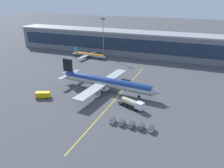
{
  "coord_description": "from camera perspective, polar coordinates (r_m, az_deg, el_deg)",
  "views": [
    {
      "loc": [
        28.76,
        -76.6,
        38.88
      ],
      "look_at": [
        -3.34,
        2.77,
        4.5
      ],
      "focal_mm": 35.7,
      "sensor_mm": 36.0,
      "label": 1
    }
  ],
  "objects": [
    {
      "name": "ground_plane",
      "position": [
        90.59,
        1.31,
        -3.54
      ],
      "size": [
        700.0,
        700.0,
        0.0
      ],
      "primitive_type": "plane",
      "color": "#47494F"
    },
    {
      "name": "commuter_jet_far",
      "position": [
        149.22,
        -5.98,
        7.49
      ],
      "size": [
        26.34,
        21.08,
        6.21
      ],
      "color": "#B2B7BC",
      "rests_on": "ground_plane"
    },
    {
      "name": "terminal_building",
      "position": [
        152.4,
        12.97,
        9.61
      ],
      "size": [
        219.94,
        18.23,
        15.82
      ],
      "color": "slate",
      "rests_on": "ground_plane"
    },
    {
      "name": "lavatory_truck",
      "position": [
        94.16,
        -17.21,
        -2.61
      ],
      "size": [
        6.24,
        4.41,
        2.5
      ],
      "color": "yellow",
      "rests_on": "ground_plane"
    },
    {
      "name": "baggage_cart_1",
      "position": [
        72.56,
        2.56,
        -9.82
      ],
      "size": [
        1.66,
        2.68,
        1.48
      ],
      "color": "gray",
      "rests_on": "ground_plane"
    },
    {
      "name": "baggage_cart_3",
      "position": [
        70.96,
        7.49,
        -10.81
      ],
      "size": [
        1.66,
        2.68,
        1.48
      ],
      "color": "#595B60",
      "rests_on": "ground_plane"
    },
    {
      "name": "baggage_cart_2",
      "position": [
        71.69,
        4.99,
        -10.32
      ],
      "size": [
        1.66,
        2.68,
        1.48
      ],
      "color": "gray",
      "rests_on": "ground_plane"
    },
    {
      "name": "main_airliner",
      "position": [
        95.48,
        -1.56,
        0.46
      ],
      "size": [
        48.98,
        39.12,
        11.79
      ],
      "color": "#B2B7BC",
      "rests_on": "ground_plane"
    },
    {
      "name": "baggage_cart_4",
      "position": [
        70.37,
        10.04,
        -11.28
      ],
      "size": [
        1.66,
        2.68,
        1.48
      ],
      "color": "#B2B7BC",
      "rests_on": "ground_plane"
    },
    {
      "name": "baggage_cart_0",
      "position": [
        73.56,
        0.19,
        -9.32
      ],
      "size": [
        1.66,
        2.68,
        1.48
      ],
      "color": "#B2B7BC",
      "rests_on": "ground_plane"
    },
    {
      "name": "apron_light_mast_0",
      "position": [
        150.58,
        -2.28,
        12.54
      ],
      "size": [
        2.8,
        0.5,
        24.96
      ],
      "color": "gray",
      "rests_on": "ground_plane"
    },
    {
      "name": "fuel_tanker",
      "position": [
        82.35,
        5.22,
        -5.02
      ],
      "size": [
        11.0,
        6.08,
        3.25
      ],
      "color": "#232326",
      "rests_on": "ground_plane"
    },
    {
      "name": "apron_lead_in_line",
      "position": [
        92.34,
        1.65,
        -3.03
      ],
      "size": [
        0.5,
        80.0,
        0.01
      ],
      "primitive_type": "cube",
      "rotation": [
        0.0,
        0.0,
        -0.0
      ],
      "color": "yellow",
      "rests_on": "ground_plane"
    }
  ]
}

